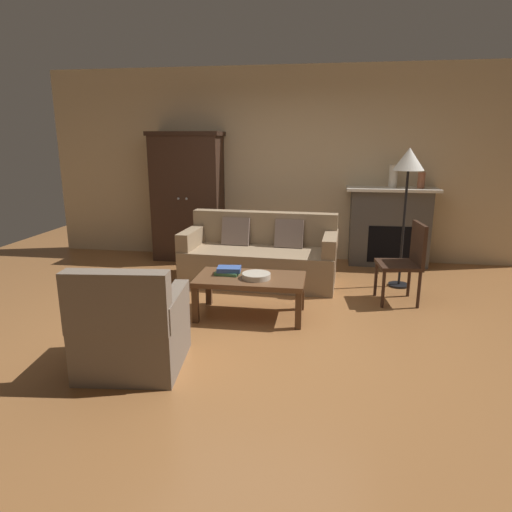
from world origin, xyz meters
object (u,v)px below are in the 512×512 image
armoire (188,197)px  couch (260,257)px  fruit_bowl (256,276)px  coffee_table (250,282)px  fireplace (389,226)px  dog (138,288)px  mantel_vase_terracotta (421,180)px  mantel_vase_cream (393,176)px  side_chair_wooden (407,258)px  book_stack (228,271)px  armchair_near_left (131,331)px  floor_lamp (408,168)px

armoire → couch: (1.24, -1.00, -0.63)m
fruit_bowl → coffee_table: bearing=144.3°
fireplace → dog: (-2.85, -2.29, -0.32)m
armoire → fruit_bowl: size_ratio=6.55×
couch → coffee_table: size_ratio=1.78×
mantel_vase_terracotta → mantel_vase_cream: bearing=180.0°
fireplace → dog: fireplace is taller
mantel_vase_cream → mantel_vase_terracotta: size_ratio=1.46×
couch → side_chair_wooden: side_chair_wooden is taller
couch → book_stack: bearing=-98.4°
armchair_near_left → floor_lamp: 3.64m
fruit_bowl → side_chair_wooden: bearing=24.8°
armoire → dog: armoire is taller
armoire → mantel_vase_terracotta: bearing=1.0°
floor_lamp → dog: size_ratio=3.28×
dog → couch: bearing=47.0°
fireplace → armoire: size_ratio=0.67×
coffee_table → couch: bearing=93.6°
armoire → armchair_near_left: bearing=-80.5°
dog → fruit_bowl: bearing=-0.6°
armchair_near_left → fruit_bowl: bearing=55.7°
mantel_vase_terracotta → fireplace: bearing=177.3°
fireplace → coffee_table: 2.79m
dog → armchair_near_left: bearing=-68.7°
armoire → mantel_vase_terracotta: size_ratio=8.69×
mantel_vase_cream → side_chair_wooden: 1.74m
mantel_vase_terracotta → floor_lamp: size_ratio=0.13×
fruit_bowl → mantel_vase_cream: bearing=55.5°
fireplace → side_chair_wooden: 1.58m
coffee_table → armchair_near_left: armchair_near_left is taller
fireplace → fruit_bowl: fireplace is taller
mantel_vase_terracotta → armchair_near_left: (-2.76, -3.47, -0.91)m
couch → side_chair_wooden: size_ratio=2.17×
coffee_table → side_chair_wooden: bearing=22.4°
fruit_bowl → armchair_near_left: bearing=-124.3°
mantel_vase_cream → fireplace: bearing=90.0°
floor_lamp → mantel_vase_terracotta: bearing=70.4°
mantel_vase_cream → armchair_near_left: (-2.38, -3.47, -0.96)m
armoire → book_stack: armoire is taller
armoire → coffee_table: size_ratio=1.71×
fruit_bowl → floor_lamp: 2.30m
couch → mantel_vase_terracotta: (2.09, 1.06, 0.91)m
fruit_bowl → dog: 1.29m
fireplace → mantel_vase_terracotta: 0.76m
armchair_near_left → side_chair_wooden: size_ratio=0.98×
floor_lamp → fireplace: bearing=91.7°
coffee_table → floor_lamp: size_ratio=0.65×
side_chair_wooden → coffee_table: bearing=-157.6°
couch → mantel_vase_cream: bearing=31.6°
fruit_bowl → side_chair_wooden: size_ratio=0.32×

